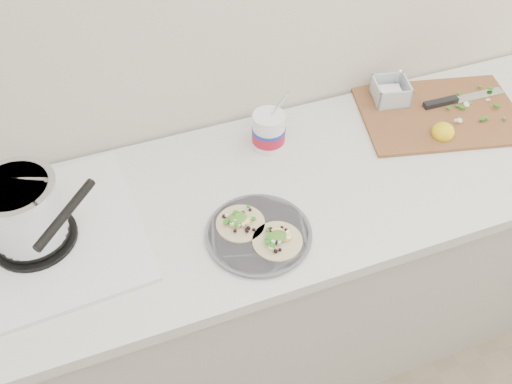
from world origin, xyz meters
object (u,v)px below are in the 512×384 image
object	(u,v)px
stove	(28,222)
tub	(270,129)
taco_plate	(259,232)
cutboard	(436,108)

from	to	relation	value
stove	tub	bearing A→B (deg)	8.14
taco_plate	cutboard	xyz separation A→B (m)	(0.72, 0.28, 0.00)
tub	cutboard	xyz separation A→B (m)	(0.56, -0.04, -0.05)
stove	cutboard	distance (m)	1.28
stove	tub	xyz separation A→B (m)	(0.71, 0.14, -0.02)
cutboard	stove	bearing A→B (deg)	-162.26
stove	tub	world-z (taller)	stove
tub	cutboard	distance (m)	0.57
stove	taco_plate	xyz separation A→B (m)	(0.55, -0.18, -0.07)
taco_plate	tub	bearing A→B (deg)	64.06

